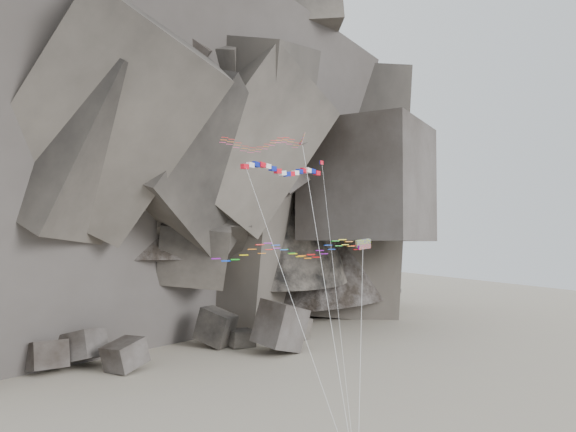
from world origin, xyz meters
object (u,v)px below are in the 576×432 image
delta_kite (259,143)px  pennant_kite (327,216)px  parafoil_kite (288,250)px  banner_kite (284,171)px

delta_kite → pennant_kite: (7.03, -0.22, -6.28)m
parafoil_kite → pennant_kite: size_ratio=0.67×
banner_kite → parafoil_kite: 10.58m
parafoil_kite → pennant_kite: (5.25, 1.67, 2.95)m
parafoil_kite → pennant_kite: 6.25m
banner_kite → parafoil_kite: size_ratio=1.45×
pennant_kite → delta_kite: bearing=150.6°
delta_kite → banner_kite: (5.24, 4.77, -1.77)m
delta_kite → pennant_kite: delta_kite is taller
delta_kite → banner_kite: 7.30m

